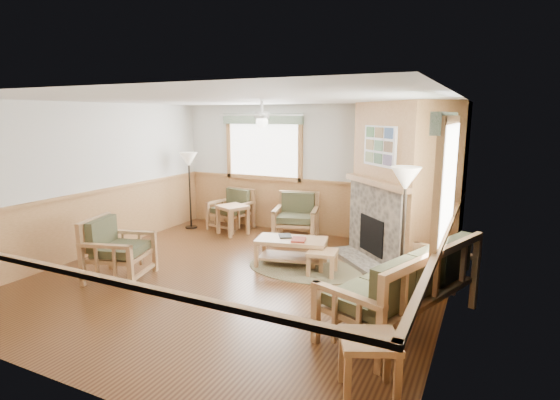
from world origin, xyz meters
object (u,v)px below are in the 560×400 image
at_px(armchair_back_right, 296,217).
at_px(floor_lamp_right, 403,230).
at_px(footstool, 322,262).
at_px(sofa, 402,284).
at_px(armchair_left, 119,249).
at_px(end_table_sofa, 368,366).
at_px(armchair_back_left, 231,209).
at_px(coffee_table, 291,252).
at_px(floor_lamp_left, 190,190).
at_px(end_table_chairs, 233,220).

relative_size(armchair_back_right, floor_lamp_right, 0.52).
height_order(armchair_back_right, footstool, armchair_back_right).
xyz_separation_m(sofa, armchair_left, (-4.18, -0.37, -0.04)).
bearing_deg(floor_lamp_right, end_table_sofa, -85.50).
relative_size(sofa, armchair_back_right, 2.37).
bearing_deg(end_table_sofa, armchair_back_left, 133.70).
bearing_deg(end_table_sofa, coffee_table, 125.81).
height_order(armchair_left, footstool, armchair_left).
distance_m(armchair_left, footstool, 3.15).
height_order(armchair_back_left, armchair_left, armchair_left).
distance_m(end_table_sofa, footstool, 3.04).
distance_m(armchair_back_right, floor_lamp_left, 2.53).
xyz_separation_m(end_table_chairs, end_table_sofa, (3.98, -4.09, -0.03)).
bearing_deg(end_table_chairs, sofa, -32.83).
height_order(armchair_back_right, floor_lamp_left, floor_lamp_left).
height_order(armchair_left, end_table_sofa, armchair_left).
bearing_deg(footstool, armchair_left, -150.91).
bearing_deg(armchair_back_left, coffee_table, -25.66).
xyz_separation_m(armchair_left, coffee_table, (2.13, 1.68, -0.24)).
xyz_separation_m(armchair_back_right, armchair_left, (-1.58, -3.12, 0.00)).
xyz_separation_m(sofa, floor_lamp_right, (-0.20, 0.99, 0.39)).
height_order(sofa, armchair_back_right, sofa).
height_order(footstool, floor_lamp_left, floor_lamp_left).
relative_size(floor_lamp_left, floor_lamp_right, 0.94).
relative_size(armchair_back_left, end_table_chairs, 1.40).
bearing_deg(armchair_back_right, end_table_sofa, -73.57).
distance_m(sofa, floor_lamp_right, 1.08).
xyz_separation_m(armchair_back_right, floor_lamp_right, (2.41, -1.76, 0.43)).
bearing_deg(footstool, floor_lamp_right, -7.63).
distance_m(sofa, end_table_sofa, 1.54).
bearing_deg(armchair_back_left, floor_lamp_right, -15.03).
bearing_deg(end_table_chairs, floor_lamp_right, -22.65).
bearing_deg(sofa, end_table_chairs, -102.47).
distance_m(armchair_back_left, floor_lamp_left, 0.99).
relative_size(coffee_table, footstool, 2.61).
distance_m(end_table_sofa, floor_lamp_left, 6.58).
height_order(sofa, floor_lamp_right, floor_lamp_right).
relative_size(sofa, end_table_sofa, 3.95).
distance_m(coffee_table, end_table_sofa, 3.50).
bearing_deg(end_table_chairs, floor_lamp_left, 178.39).
height_order(armchair_back_left, end_table_chairs, armchair_back_left).
distance_m(armchair_left, end_table_sofa, 4.34).
bearing_deg(floor_lamp_left, floor_lamp_right, -18.19).
bearing_deg(sofa, coffee_table, -102.34).
bearing_deg(armchair_back_left, sofa, -24.01).
xyz_separation_m(footstool, floor_lamp_right, (1.24, -0.17, 0.71)).
bearing_deg(armchair_back_left, end_table_sofa, -35.75).
height_order(armchair_back_left, coffee_table, armchair_back_left).
bearing_deg(footstool, end_table_sofa, -61.78).
height_order(sofa, end_table_sofa, sofa).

